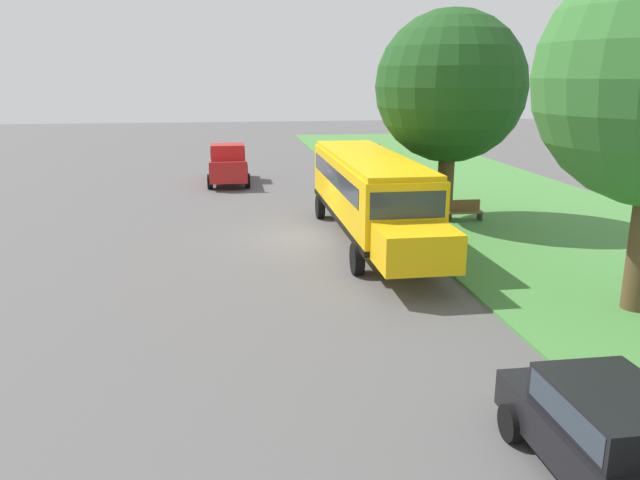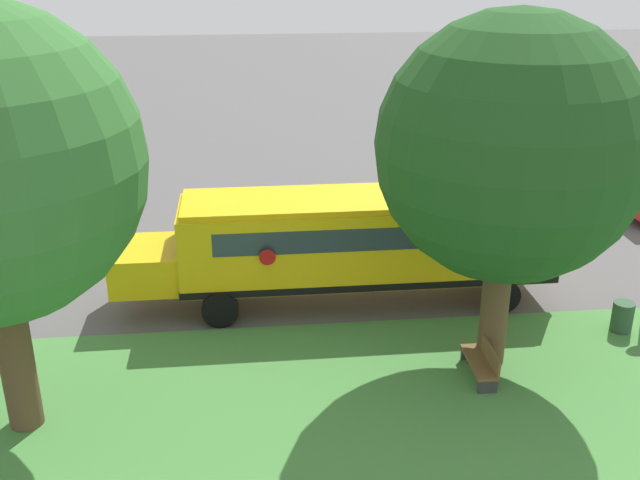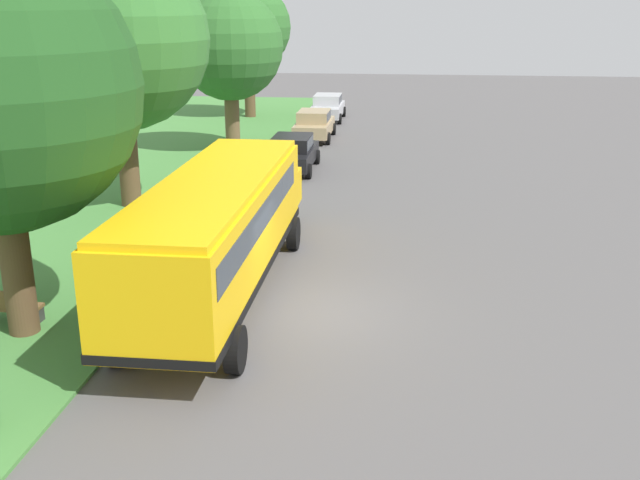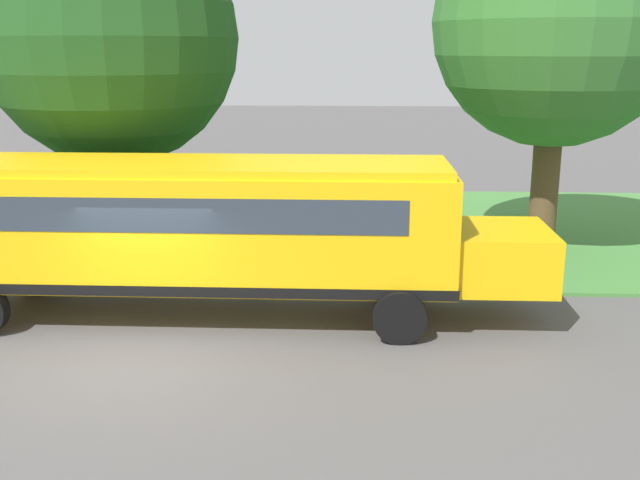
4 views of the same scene
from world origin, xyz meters
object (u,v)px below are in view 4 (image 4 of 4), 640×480
object	(u,v)px
school_bus	(200,224)
oak_tree_beside_bus	(108,38)
oak_tree_roadside_mid	(561,22)
park_bench	(149,237)

from	to	relation	value
school_bus	oak_tree_beside_bus	size ratio (longest dim) A/B	1.45
school_bus	oak_tree_roadside_mid	world-z (taller)	oak_tree_roadside_mid
school_bus	oak_tree_beside_bus	distance (m)	6.09
school_bus	park_bench	xyz separation A→B (m)	(-4.53, -2.35, -1.45)
oak_tree_beside_bus	oak_tree_roadside_mid	distance (m)	11.04
school_bus	oak_tree_roadside_mid	bearing A→B (deg)	122.59
school_bus	oak_tree_beside_bus	bearing A→B (deg)	-143.96
school_bus	oak_tree_beside_bus	xyz separation A→B (m)	(-3.97, -2.89, 3.60)
oak_tree_beside_bus	park_bench	world-z (taller)	oak_tree_beside_bus
park_bench	oak_tree_roadside_mid	bearing A→B (deg)	93.46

